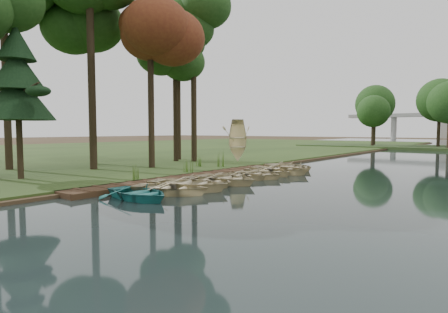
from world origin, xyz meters
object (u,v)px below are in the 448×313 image
Objects in this scene: rowboat_1 at (171,186)px; rowboat_0 at (138,191)px; stored_rowboat at (237,157)px; pine_tree at (17,82)px; rowboat_2 at (188,182)px; boardwalk at (191,178)px.

rowboat_0 is at bearing 151.38° from rowboat_1.
stored_rowboat is 0.43× the size of pine_tree.
rowboat_1 is 10.75m from pine_tree.
rowboat_0 is 10.36m from pine_tree.
rowboat_2 is at bearing -18.80° from rowboat_1.
rowboat_0 is 16.78m from stored_rowboat.
stored_rowboat is 17.34m from pine_tree.
rowboat_0 is 1.71m from rowboat_1.
boardwalk is 4.71× the size of rowboat_0.
rowboat_2 reaches higher than rowboat_0.
rowboat_0 is at bearing -66.04° from boardwalk.
rowboat_2 is 11.01m from pine_tree.
rowboat_2 reaches higher than boardwalk.
rowboat_1 is 0.89× the size of rowboat_2.
stored_rowboat is at bearing 1.18° from rowboat_1.
stored_rowboat reaches higher than rowboat_0.
rowboat_0 is 2.98m from rowboat_2.
pine_tree is at bearing 99.76° from rowboat_0.
pine_tree reaches higher than rowboat_1.
boardwalk is 4.48× the size of rowboat_1.
rowboat_1 is at bearing -56.97° from boardwalk.
stored_rowboat is at bearing 110.67° from boardwalk.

